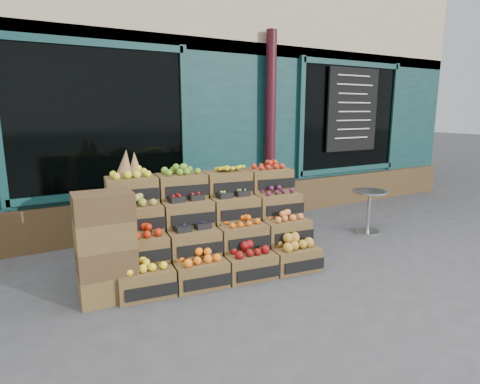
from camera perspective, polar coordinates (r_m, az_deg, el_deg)
ground at (r=5.01m, az=6.15°, el=-10.73°), size 60.00×60.00×0.00m
shop_facade at (r=9.26m, az=-13.29°, el=14.37°), size 12.00×6.24×4.80m
crate_display at (r=4.91m, az=-4.17°, el=-5.59°), size 2.47×1.44×1.47m
spare_crates at (r=4.25m, az=-18.55°, el=-7.44°), size 0.58×0.42×1.11m
bistro_table at (r=6.58m, az=17.86°, el=-1.98°), size 0.53×0.53×0.67m
shopkeeper at (r=6.67m, az=-20.35°, el=3.92°), size 0.80×0.53×2.18m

